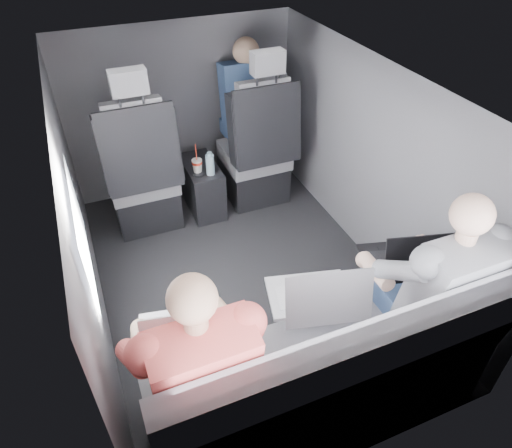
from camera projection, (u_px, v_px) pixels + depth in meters
name	position (u px, v px, depth m)	size (l,w,h in m)	color
floor	(243.00, 278.00, 3.09)	(2.60, 2.60, 0.00)	black
ceiling	(238.00, 83.00, 2.25)	(2.60, 2.60, 0.00)	#B2B2AD
panel_left	(82.00, 233.00, 2.40)	(0.02, 2.60, 1.35)	#56565B
panel_right	(371.00, 165.00, 2.94)	(0.02, 2.60, 1.35)	#56565B
panel_front	(182.00, 110.00, 3.61)	(1.80, 0.02, 1.35)	#56565B
panel_back	(364.00, 376.00, 1.72)	(1.80, 0.02, 1.35)	#56565B
side_window	(81.00, 232.00, 2.05)	(0.02, 0.75, 0.42)	white
seatbelt	(266.00, 117.00, 3.21)	(0.05, 0.01, 0.65)	black
front_seat_left	(143.00, 180.00, 3.31)	(0.52, 0.58, 1.26)	black
front_seat_right	(257.00, 156.00, 3.58)	(0.52, 0.58, 1.26)	black
center_console	(202.00, 187.00, 3.60)	(0.24, 0.48, 0.41)	black
rear_bench	(324.00, 380.00, 2.12)	(1.60, 0.57, 0.92)	slate
soda_cup	(197.00, 166.00, 3.35)	(0.08, 0.08, 0.23)	white
water_bottle	(210.00, 164.00, 3.32)	(0.06, 0.06, 0.18)	#ADCDEA
laptop_white	(181.00, 334.00, 1.93)	(0.39, 0.38, 0.26)	silver
laptop_silver	(316.00, 296.00, 2.10)	(0.44, 0.43, 0.27)	silver
laptop_black	(405.00, 258.00, 2.30)	(0.41, 0.41, 0.26)	black
passenger_rear_left	(196.00, 365.00, 1.83)	(0.48, 0.61, 1.19)	#2F2E33
passenger_rear_right	(426.00, 286.00, 2.17)	(0.49, 0.61, 1.20)	navy
passenger_front_right	(247.00, 101.00, 3.56)	(0.40, 0.40, 0.80)	navy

